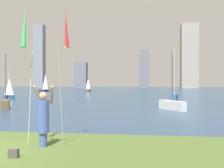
# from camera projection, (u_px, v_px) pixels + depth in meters

# --- Properties ---
(ground) EXTENTS (120.00, 138.00, 0.12)m
(ground) POSITION_uv_depth(u_px,v_px,m) (126.00, 92.00, 58.42)
(ground) COLOR #475B28
(person) EXTENTS (0.71, 0.53, 1.94)m
(person) POSITION_uv_depth(u_px,v_px,m) (43.00, 117.00, 8.68)
(person) COLOR #3F59A5
(person) RESTS_ON ground
(kite_flag_left) EXTENTS (0.16, 0.74, 4.38)m
(kite_flag_left) POSITION_uv_depth(u_px,v_px,m) (25.00, 31.00, 8.51)
(kite_flag_left) COLOR #B2B2B7
(kite_flag_left) RESTS_ON ground
(kite_flag_right) EXTENTS (0.16, 1.03, 4.48)m
(kite_flag_right) POSITION_uv_depth(u_px,v_px,m) (66.00, 33.00, 9.31)
(kite_flag_right) COLOR #B2B2B7
(kite_flag_right) RESTS_ON ground
(bag) EXTENTS (0.27, 0.14, 0.25)m
(bag) POSITION_uv_depth(u_px,v_px,m) (14.00, 153.00, 7.38)
(bag) COLOR #4C4742
(bag) RESTS_ON ground
(sailboat_0) EXTENTS (1.46, 2.21, 4.34)m
(sailboat_0) POSITION_uv_depth(u_px,v_px,m) (6.00, 104.00, 21.10)
(sailboat_0) COLOR brown
(sailboat_0) RESTS_ON ground
(sailboat_1) EXTENTS (0.97, 1.71, 6.05)m
(sailboat_1) POSITION_uv_depth(u_px,v_px,m) (174.00, 96.00, 31.25)
(sailboat_1) COLOR #2D6084
(sailboat_1) RESTS_ON ground
(sailboat_3) EXTENTS (1.90, 2.40, 4.19)m
(sailboat_3) POSITION_uv_depth(u_px,v_px,m) (172.00, 105.00, 20.13)
(sailboat_3) COLOR silver
(sailboat_3) RESTS_ON ground
(sailboat_4) EXTENTS (2.30, 2.04, 3.58)m
(sailboat_4) POSITION_uv_depth(u_px,v_px,m) (9.00, 88.00, 34.12)
(sailboat_4) COLOR #2D6084
(sailboat_4) RESTS_ON ground
(sailboat_5) EXTENTS (1.18, 2.26, 5.06)m
(sailboat_5) POSITION_uv_depth(u_px,v_px,m) (88.00, 85.00, 58.66)
(sailboat_5) COLOR brown
(sailboat_5) RESTS_ON ground
(sailboat_6) EXTENTS (2.84, 1.82, 4.60)m
(sailboat_6) POSITION_uv_depth(u_px,v_px,m) (45.00, 83.00, 58.82)
(sailboat_6) COLOR #333D51
(sailboat_6) RESTS_ON ground
(skyline_tower_0) EXTENTS (3.84, 3.14, 24.30)m
(skyline_tower_0) POSITION_uv_depth(u_px,v_px,m) (39.00, 56.00, 105.83)
(skyline_tower_0) COLOR gray
(skyline_tower_0) RESTS_ON ground
(skyline_tower_1) EXTENTS (4.52, 3.20, 9.38)m
(skyline_tower_1) POSITION_uv_depth(u_px,v_px,m) (81.00, 75.00, 101.70)
(skyline_tower_1) COLOR slate
(skyline_tower_1) RESTS_ON ground
(skyline_tower_2) EXTENTS (3.54, 3.14, 13.79)m
(skyline_tower_2) POSITION_uv_depth(u_px,v_px,m) (144.00, 69.00, 99.06)
(skyline_tower_2) COLOR slate
(skyline_tower_2) RESTS_ON ground
(skyline_tower_3) EXTENTS (5.55, 5.57, 21.87)m
(skyline_tower_3) POSITION_uv_depth(u_px,v_px,m) (189.00, 56.00, 93.19)
(skyline_tower_3) COLOR gray
(skyline_tower_3) RESTS_ON ground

